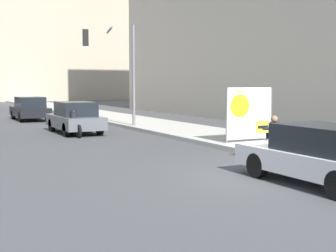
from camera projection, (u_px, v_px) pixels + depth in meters
ground_plane at (268, 179)px, 11.83m from camera, size 160.00×160.00×0.00m
sidewalk_curb at (150, 124)px, 26.80m from camera, size 3.80×90.00×0.18m
seated_protester at (275, 133)px, 15.00m from camera, size 1.00×0.77×1.21m
protest_banner at (249, 113)px, 17.98m from camera, size 2.17×0.06×2.08m
traffic_light_pole at (115, 58)px, 24.57m from camera, size 2.67×2.44×5.32m
parked_car_curbside at (322, 155)px, 11.07m from camera, size 1.87×4.32×1.43m
car_on_road_nearest at (75, 118)px, 22.70m from camera, size 1.82×4.32×1.53m
car_on_road_midblock at (30, 109)px, 30.77m from camera, size 1.87×4.53×1.55m
motorcycle_on_road at (74, 125)px, 21.36m from camera, size 0.28×2.21×1.23m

